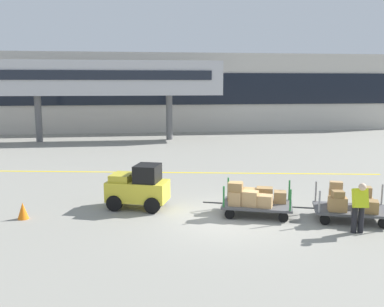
% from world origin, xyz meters
% --- Properties ---
extents(ground_plane, '(120.00, 120.00, 0.00)m').
position_xyz_m(ground_plane, '(0.00, 0.00, 0.00)').
color(ground_plane, gray).
extents(apron_lead_line, '(20.96, 3.84, 0.01)m').
position_xyz_m(apron_lead_line, '(-1.63, 7.49, 0.00)').
color(apron_lead_line, yellow).
rests_on(apron_lead_line, ground_plane).
extents(terminal_building, '(44.85, 2.51, 7.07)m').
position_xyz_m(terminal_building, '(0.00, 25.98, 3.54)').
color(terminal_building, '#BCB7AD').
rests_on(terminal_building, ground_plane).
extents(jet_bridge, '(20.09, 3.00, 6.08)m').
position_xyz_m(jet_bridge, '(-7.04, 19.99, 4.74)').
color(jet_bridge, '#B7B7BC').
rests_on(jet_bridge, ground_plane).
extents(baggage_tug, '(2.34, 1.78, 1.58)m').
position_xyz_m(baggage_tug, '(-2.89, 1.56, 0.75)').
color(baggage_tug, gold).
rests_on(baggage_tug, ground_plane).
extents(baggage_cart_lead, '(3.07, 2.07, 1.16)m').
position_xyz_m(baggage_cart_lead, '(0.94, 0.28, 0.56)').
color(baggage_cart_lead, '#4C4C4F').
rests_on(baggage_cart_lead, ground_plane).
extents(baggage_cart_middle, '(3.07, 2.07, 1.19)m').
position_xyz_m(baggage_cart_middle, '(3.87, -0.73, 0.54)').
color(baggage_cart_middle, '#4C4C4F').
rests_on(baggage_cart_middle, ground_plane).
extents(baggage_handler, '(0.47, 0.49, 1.56)m').
position_xyz_m(baggage_handler, '(3.51, -1.91, 0.87)').
color(baggage_handler, black).
rests_on(baggage_handler, ground_plane).
extents(safety_cone_near, '(0.36, 0.36, 0.55)m').
position_xyz_m(safety_cone_near, '(-6.66, 0.80, 0.28)').
color(safety_cone_near, orange).
rests_on(safety_cone_near, ground_plane).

